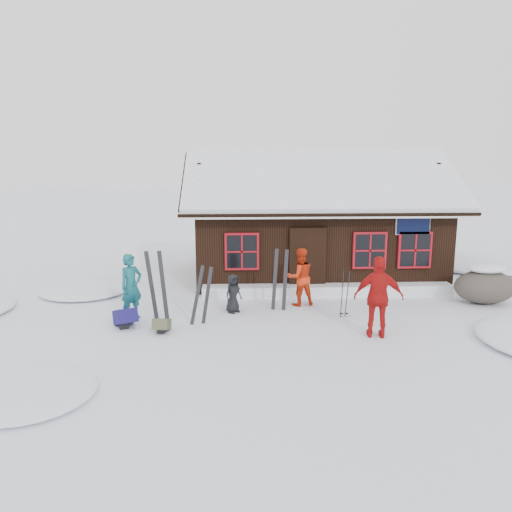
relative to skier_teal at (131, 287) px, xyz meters
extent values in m
plane|color=white|center=(4.00, -0.28, -0.86)|extent=(120.00, 120.00, 0.00)
cube|color=black|center=(5.50, 4.72, 0.39)|extent=(8.00, 5.00, 2.50)
cube|color=black|center=(5.50, 3.25, 2.49)|extent=(8.90, 3.14, 1.88)
cube|color=black|center=(5.50, 6.20, 2.49)|extent=(8.90, 3.14, 1.88)
cube|color=white|center=(5.50, 3.25, 2.63)|extent=(8.72, 3.07, 1.86)
cube|color=white|center=(5.50, 6.20, 2.63)|extent=(8.72, 3.07, 1.86)
cube|color=white|center=(5.50, 4.72, 3.36)|extent=(8.81, 0.22, 0.14)
cube|color=silver|center=(5.50, 1.77, 1.62)|extent=(8.90, 0.10, 0.20)
cube|color=black|center=(4.90, 2.17, 0.14)|extent=(1.00, 0.10, 2.00)
cube|color=black|center=(8.10, 2.14, 1.29)|extent=(1.00, 0.06, 0.60)
cube|color=maroon|center=(2.90, 2.16, 0.49)|extent=(1.04, 0.10, 1.14)
cube|color=black|center=(2.90, 2.12, 0.49)|extent=(0.90, 0.04, 1.00)
cube|color=maroon|center=(6.80, 2.16, 0.49)|extent=(1.04, 0.10, 1.14)
cube|color=black|center=(6.80, 2.12, 0.49)|extent=(0.90, 0.04, 1.00)
cube|color=maroon|center=(8.20, 2.16, 0.49)|extent=(1.04, 0.10, 1.14)
cube|color=black|center=(8.20, 2.12, 0.49)|extent=(0.90, 0.04, 1.00)
cube|color=white|center=(5.50, 1.97, -0.68)|extent=(7.60, 0.60, 0.35)
ellipsoid|color=white|center=(-2.00, 2.72, -0.86)|extent=(2.80, 2.80, 0.34)
ellipsoid|color=white|center=(-1.00, -4.28, -0.86)|extent=(2.40, 2.40, 0.29)
ellipsoid|color=white|center=(12.00, 5.72, -0.86)|extent=(4.00, 4.00, 0.48)
imported|color=#145961|center=(0.00, 0.00, 0.00)|extent=(0.73, 0.73, 1.72)
imported|color=red|center=(4.52, 1.01, -0.04)|extent=(0.93, 0.80, 1.64)
imported|color=#B11312|center=(6.01, -1.62, 0.11)|extent=(1.20, 0.69, 1.93)
imported|color=black|center=(2.63, 0.41, -0.33)|extent=(0.61, 0.59, 1.06)
ellipsoid|color=#544D43|center=(9.88, 0.98, -0.38)|extent=(1.74, 1.30, 0.96)
ellipsoid|color=white|center=(9.88, 0.98, 0.04)|extent=(1.10, 0.79, 0.24)
cube|color=black|center=(1.73, -0.51, -0.12)|extent=(0.41, 0.11, 1.57)
cube|color=black|center=(1.98, -0.58, -0.12)|extent=(0.34, 0.26, 1.57)
cube|color=black|center=(0.55, -0.14, 0.03)|extent=(0.31, 0.11, 1.88)
cube|color=black|center=(0.85, -0.19, 0.03)|extent=(0.28, 0.17, 1.88)
cube|color=black|center=(3.78, 0.61, -0.03)|extent=(0.20, 0.07, 1.76)
cube|color=black|center=(4.05, 0.51, -0.03)|extent=(0.17, 0.13, 1.76)
cylinder|color=black|center=(5.49, -0.08, -0.26)|extent=(0.09, 0.11, 1.28)
cylinder|color=black|center=(5.63, -0.08, -0.26)|extent=(0.09, 0.11, 1.28)
cube|color=#191354|center=(-0.05, -0.63, -0.68)|extent=(0.73, 0.80, 0.36)
cube|color=#4C4C36|center=(0.91, -1.08, -0.73)|extent=(0.41, 0.52, 0.27)
camera|label=1|loc=(2.67, -12.61, 3.31)|focal=35.00mm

